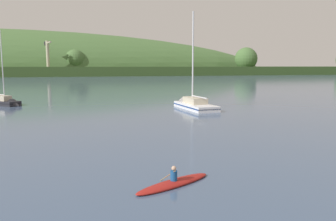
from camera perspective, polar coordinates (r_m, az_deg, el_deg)
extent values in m
cube|color=#314A21|center=(208.47, -15.92, 6.53)|extent=(485.59, 92.50, 5.06)
sphere|color=#476B38|center=(197.43, -15.61, 8.39)|extent=(11.41, 11.41, 11.41)
sphere|color=#476B38|center=(223.21, 13.20, 8.62)|extent=(14.48, 14.48, 14.48)
cube|color=#4C4C51|center=(189.73, -19.74, 5.83)|extent=(4.22, 4.22, 2.00)
cylinder|color=#BCB293|center=(189.74, -19.86, 8.65)|extent=(1.67, 1.67, 16.65)
cylinder|color=#BCB293|center=(184.92, -19.74, 10.86)|extent=(3.06, 12.94, 0.92)
cube|color=#333338|center=(192.35, -20.06, 10.70)|extent=(2.64, 2.43, 2.00)
cube|color=white|center=(42.83, 4.74, 0.29)|extent=(3.18, 8.02, 1.35)
cone|color=white|center=(46.42, 2.69, 0.87)|extent=(2.85, 2.08, 2.79)
cube|color=navy|center=(42.78, 4.74, 0.77)|extent=(3.20, 8.02, 0.14)
cube|color=#BCB299|center=(42.88, 4.64, 1.73)|extent=(2.10, 3.63, 0.77)
cylinder|color=silver|center=(43.39, 4.28, 8.98)|extent=(0.20, 0.20, 11.63)
cylinder|color=silver|center=(41.67, 5.39, 2.29)|extent=(0.31, 4.16, 0.16)
cube|color=#232328|center=(52.44, -26.61, 0.92)|extent=(5.56, 5.58, 1.12)
cone|color=#232328|center=(50.09, -24.59, 0.75)|extent=(2.36, 2.36, 1.85)
cube|color=black|center=(52.42, -26.63, 1.21)|extent=(5.58, 5.59, 0.13)
cube|color=#BCB299|center=(52.24, -26.57, 1.90)|extent=(2.82, 2.82, 0.70)
cylinder|color=silver|center=(51.57, -26.48, 6.84)|extent=(0.14, 0.14, 9.68)
ellipsoid|color=maroon|center=(15.79, 0.99, -12.38)|extent=(4.30, 2.44, 0.30)
cylinder|color=navy|center=(15.68, 1.00, -11.22)|extent=(0.42, 0.42, 0.55)
sphere|color=tan|center=(15.56, 1.00, -9.85)|extent=(0.22, 0.22, 0.22)
cylinder|color=olive|center=(15.92, -0.22, -11.22)|extent=(0.51, 1.17, 0.89)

